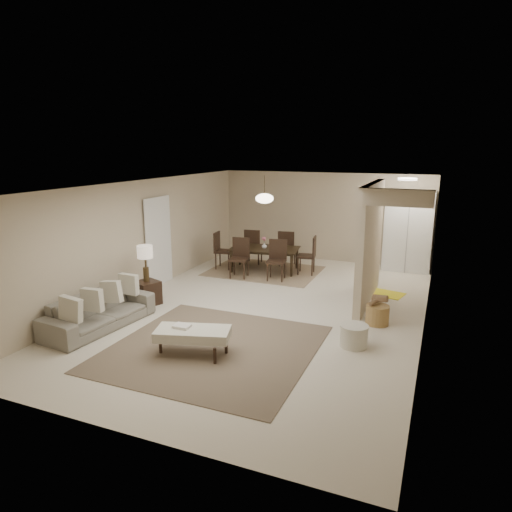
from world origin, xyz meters
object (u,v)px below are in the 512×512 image
at_px(sofa, 99,311).
at_px(side_table, 147,293).
at_px(ottoman_bench, 193,334).
at_px(wicker_basket, 377,315).
at_px(round_pouf, 354,336).
at_px(dining_table, 264,260).
at_px(pantry_cabinet, 408,231).

xyz_separation_m(sofa, side_table, (0.05, 1.38, -0.06)).
xyz_separation_m(ottoman_bench, wicker_basket, (2.52, 2.38, -0.15)).
distance_m(ottoman_bench, side_table, 2.67).
relative_size(side_table, round_pouf, 1.06).
relative_size(side_table, dining_table, 0.28).
xyz_separation_m(side_table, round_pouf, (4.37, -0.43, -0.06)).
height_order(sofa, side_table, sofa).
xyz_separation_m(sofa, ottoman_bench, (2.12, -0.30, 0.03)).
relative_size(round_pouf, wicker_basket, 1.10).
xyz_separation_m(ottoman_bench, round_pouf, (2.30, 1.25, -0.15)).
bearing_deg(side_table, wicker_basket, 8.65).
relative_size(sofa, ottoman_bench, 1.66).
bearing_deg(pantry_cabinet, ottoman_bench, -112.32).
height_order(pantry_cabinet, wicker_basket, pantry_cabinet).
distance_m(pantry_cabinet, ottoman_bench, 7.10).
height_order(sofa, ottoman_bench, sofa).
bearing_deg(round_pouf, dining_table, 129.09).
height_order(side_table, round_pouf, side_table).
xyz_separation_m(side_table, wicker_basket, (4.59, 0.70, -0.07)).
height_order(ottoman_bench, dining_table, dining_table).
relative_size(ottoman_bench, round_pouf, 2.71).
relative_size(sofa, round_pouf, 4.50).
bearing_deg(round_pouf, pantry_cabinet, 85.86).
distance_m(pantry_cabinet, wicker_basket, 4.24).
xyz_separation_m(round_pouf, dining_table, (-3.06, 3.77, 0.13)).
bearing_deg(pantry_cabinet, side_table, -134.42).
bearing_deg(dining_table, ottoman_bench, -89.57).
height_order(wicker_basket, dining_table, dining_table).
bearing_deg(pantry_cabinet, round_pouf, -94.14).
distance_m(side_table, dining_table, 3.58).
bearing_deg(wicker_basket, side_table, -171.35).
distance_m(round_pouf, wicker_basket, 1.15).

